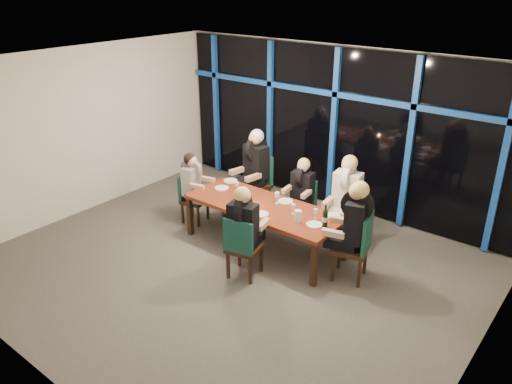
{
  "coord_description": "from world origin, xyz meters",
  "views": [
    {
      "loc": [
        4.34,
        -4.89,
        4.15
      ],
      "look_at": [
        0.0,
        0.6,
        1.05
      ],
      "focal_mm": 35.0,
      "sensor_mm": 36.0,
      "label": 1
    }
  ],
  "objects_px": {
    "chair_end_right": "(357,244)",
    "wine_bottle": "(325,219)",
    "diner_far_mid": "(302,184)",
    "diner_far_right": "(347,188)",
    "diner_end_right": "(354,216)",
    "diner_near_mid": "(244,218)",
    "chair_far_left": "(258,180)",
    "chair_far_mid": "(303,202)",
    "chair_near_mid": "(242,245)",
    "diner_end_left": "(193,178)",
    "dining_table": "(264,209)",
    "chair_end_left": "(191,196)",
    "chair_far_right": "(347,210)",
    "diner_far_left": "(254,159)",
    "water_pitcher": "(298,216)"
  },
  "relations": [
    {
      "from": "chair_end_right",
      "to": "wine_bottle",
      "type": "xyz_separation_m",
      "value": [
        -0.48,
        -0.12,
        0.3
      ]
    },
    {
      "from": "diner_far_mid",
      "to": "diner_far_right",
      "type": "distance_m",
      "value": 0.84
    },
    {
      "from": "diner_end_right",
      "to": "diner_far_right",
      "type": "bearing_deg",
      "value": -160.45
    },
    {
      "from": "diner_end_right",
      "to": "diner_near_mid",
      "type": "xyz_separation_m",
      "value": [
        -1.25,
        -0.9,
        -0.06
      ]
    },
    {
      "from": "chair_far_left",
      "to": "chair_far_mid",
      "type": "relative_size",
      "value": 1.21
    },
    {
      "from": "chair_far_mid",
      "to": "wine_bottle",
      "type": "relative_size",
      "value": 2.51
    },
    {
      "from": "chair_far_left",
      "to": "wine_bottle",
      "type": "bearing_deg",
      "value": -17.88
    },
    {
      "from": "chair_near_mid",
      "to": "wine_bottle",
      "type": "distance_m",
      "value": 1.26
    },
    {
      "from": "chair_far_mid",
      "to": "diner_end_left",
      "type": "xyz_separation_m",
      "value": [
        -1.65,
        -1.0,
        0.35
      ]
    },
    {
      "from": "dining_table",
      "to": "diner_end_left",
      "type": "xyz_separation_m",
      "value": [
        -1.53,
        -0.04,
        0.16
      ]
    },
    {
      "from": "chair_far_mid",
      "to": "wine_bottle",
      "type": "bearing_deg",
      "value": -50.62
    },
    {
      "from": "chair_far_mid",
      "to": "diner_far_mid",
      "type": "distance_m",
      "value": 0.36
    },
    {
      "from": "chair_near_mid",
      "to": "chair_end_left",
      "type": "bearing_deg",
      "value": -37.22
    },
    {
      "from": "chair_far_right",
      "to": "diner_far_left",
      "type": "distance_m",
      "value": 1.97
    },
    {
      "from": "chair_far_mid",
      "to": "wine_bottle",
      "type": "xyz_separation_m",
      "value": [
        1.02,
        -1.0,
        0.39
      ]
    },
    {
      "from": "chair_far_mid",
      "to": "diner_end_right",
      "type": "relative_size",
      "value": 0.87
    },
    {
      "from": "chair_far_right",
      "to": "diner_end_left",
      "type": "height_order",
      "value": "diner_end_left"
    },
    {
      "from": "chair_far_right",
      "to": "diner_near_mid",
      "type": "bearing_deg",
      "value": -118.21
    },
    {
      "from": "chair_far_right",
      "to": "chair_end_left",
      "type": "xyz_separation_m",
      "value": [
        -2.55,
        -1.05,
        -0.09
      ]
    },
    {
      "from": "chair_far_right",
      "to": "chair_end_left",
      "type": "bearing_deg",
      "value": -165.91
    },
    {
      "from": "diner_far_right",
      "to": "diner_end_left",
      "type": "height_order",
      "value": "diner_far_right"
    },
    {
      "from": "diner_end_right",
      "to": "chair_end_left",
      "type": "bearing_deg",
      "value": -102.4
    },
    {
      "from": "chair_end_right",
      "to": "water_pitcher",
      "type": "relative_size",
      "value": 5.53
    },
    {
      "from": "dining_table",
      "to": "chair_far_right",
      "type": "bearing_deg",
      "value": 46.28
    },
    {
      "from": "chair_far_mid",
      "to": "chair_end_right",
      "type": "relative_size",
      "value": 0.84
    },
    {
      "from": "chair_near_mid",
      "to": "diner_near_mid",
      "type": "height_order",
      "value": "diner_near_mid"
    },
    {
      "from": "dining_table",
      "to": "chair_end_left",
      "type": "bearing_deg",
      "value": -177.88
    },
    {
      "from": "chair_near_mid",
      "to": "diner_far_mid",
      "type": "distance_m",
      "value": 1.83
    },
    {
      "from": "chair_far_mid",
      "to": "diner_far_left",
      "type": "bearing_deg",
      "value": 172.45
    },
    {
      "from": "chair_far_left",
      "to": "chair_near_mid",
      "type": "height_order",
      "value": "chair_far_left"
    },
    {
      "from": "diner_far_left",
      "to": "diner_end_right",
      "type": "bearing_deg",
      "value": -10.12
    },
    {
      "from": "diner_near_mid",
      "to": "diner_far_right",
      "type": "bearing_deg",
      "value": -124.11
    },
    {
      "from": "chair_end_right",
      "to": "chair_near_mid",
      "type": "distance_m",
      "value": 1.65
    },
    {
      "from": "chair_near_mid",
      "to": "diner_far_left",
      "type": "xyz_separation_m",
      "value": [
        -1.28,
        1.9,
        0.47
      ]
    },
    {
      "from": "diner_end_right",
      "to": "water_pitcher",
      "type": "distance_m",
      "value": 0.83
    },
    {
      "from": "diner_end_left",
      "to": "water_pitcher",
      "type": "distance_m",
      "value": 2.28
    },
    {
      "from": "dining_table",
      "to": "water_pitcher",
      "type": "bearing_deg",
      "value": -11.53
    },
    {
      "from": "chair_end_right",
      "to": "diner_end_right",
      "type": "height_order",
      "value": "diner_end_right"
    },
    {
      "from": "chair_end_right",
      "to": "dining_table",
      "type": "bearing_deg",
      "value": -101.59
    },
    {
      "from": "chair_far_mid",
      "to": "chair_far_right",
      "type": "bearing_deg",
      "value": -3.8
    },
    {
      "from": "chair_far_mid",
      "to": "diner_near_mid",
      "type": "bearing_deg",
      "value": -91.0
    },
    {
      "from": "chair_far_right",
      "to": "diner_far_mid",
      "type": "distance_m",
      "value": 0.87
    },
    {
      "from": "chair_far_left",
      "to": "chair_far_right",
      "type": "relative_size",
      "value": 1.03
    },
    {
      "from": "diner_far_right",
      "to": "water_pitcher",
      "type": "distance_m",
      "value": 1.09
    },
    {
      "from": "chair_end_left",
      "to": "diner_far_left",
      "type": "relative_size",
      "value": 0.84
    },
    {
      "from": "diner_far_right",
      "to": "diner_end_right",
      "type": "bearing_deg",
      "value": -64.15
    },
    {
      "from": "chair_end_right",
      "to": "diner_end_right",
      "type": "bearing_deg",
      "value": -90.0
    },
    {
      "from": "chair_end_right",
      "to": "water_pitcher",
      "type": "bearing_deg",
      "value": -89.29
    },
    {
      "from": "chair_near_mid",
      "to": "diner_far_right",
      "type": "distance_m",
      "value": 1.99
    },
    {
      "from": "water_pitcher",
      "to": "diner_end_left",
      "type": "bearing_deg",
      "value": -165.59
    }
  ]
}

